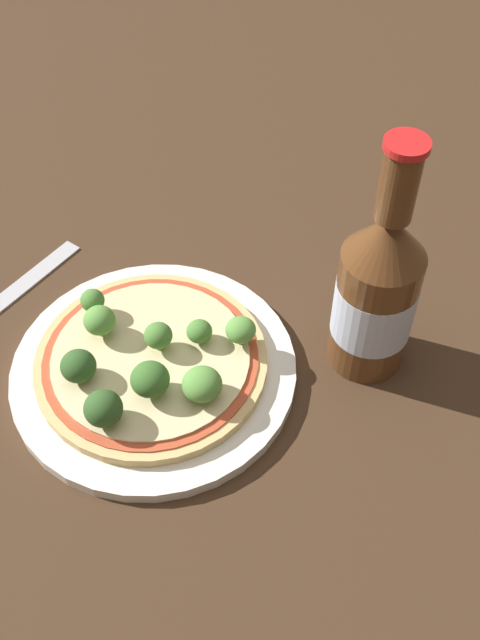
{
  "coord_description": "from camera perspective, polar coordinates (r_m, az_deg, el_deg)",
  "views": [
    {
      "loc": [
        0.27,
        -0.31,
        0.55
      ],
      "look_at": [
        0.07,
        0.05,
        0.06
      ],
      "focal_mm": 42.0,
      "sensor_mm": 36.0,
      "label": 1
    }
  ],
  "objects": [
    {
      "name": "broccoli_floret_1",
      "position": [
        0.66,
        -3.12,
        -0.88
      ],
      "size": [
        0.02,
        0.02,
        0.02
      ],
      "color": "#6B8E51",
      "rests_on": "pizza"
    },
    {
      "name": "beer_bottle",
      "position": [
        0.64,
        10.39,
        2.2
      ],
      "size": [
        0.07,
        0.07,
        0.24
      ],
      "color": "#563319",
      "rests_on": "ground_plane"
    },
    {
      "name": "plate",
      "position": [
        0.68,
        -6.52,
        -3.75
      ],
      "size": [
        0.26,
        0.26,
        0.01
      ],
      "color": "silver",
      "rests_on": "ground_plane"
    },
    {
      "name": "broccoli_floret_3",
      "position": [
        0.66,
        0.05,
        -0.78
      ],
      "size": [
        0.03,
        0.03,
        0.03
      ],
      "color": "#6B8E51",
      "rests_on": "pizza"
    },
    {
      "name": "ground_plane",
      "position": [
        0.69,
        -7.3,
        -3.73
      ],
      "size": [
        3.0,
        3.0,
        0.0
      ],
      "primitive_type": "plane",
      "color": "#3D2819"
    },
    {
      "name": "broccoli_floret_6",
      "position": [
        0.66,
        -6.25,
        -1.2
      ],
      "size": [
        0.03,
        0.03,
        0.03
      ],
      "color": "#6B8E51",
      "rests_on": "pizza"
    },
    {
      "name": "broccoli_floret_2",
      "position": [
        0.69,
        -11.18,
        1.45
      ],
      "size": [
        0.02,
        0.02,
        0.03
      ],
      "color": "#6B8E51",
      "rests_on": "pizza"
    },
    {
      "name": "broccoli_floret_5",
      "position": [
        0.62,
        -2.91,
        -4.91
      ],
      "size": [
        0.03,
        0.03,
        0.03
      ],
      "color": "#6B8E51",
      "rests_on": "pizza"
    },
    {
      "name": "broccoli_floret_8",
      "position": [
        0.63,
        -6.87,
        -4.51
      ],
      "size": [
        0.03,
        0.03,
        0.03
      ],
      "color": "#6B8E51",
      "rests_on": "pizza"
    },
    {
      "name": "broccoli_floret_7",
      "position": [
        0.67,
        -10.86,
        -0.27
      ],
      "size": [
        0.03,
        0.03,
        0.03
      ],
      "color": "#6B8E51",
      "rests_on": "pizza"
    },
    {
      "name": "broccoli_floret_4",
      "position": [
        0.65,
        -12.21,
        -3.46
      ],
      "size": [
        0.03,
        0.03,
        0.03
      ],
      "color": "#6B8E51",
      "rests_on": "pizza"
    },
    {
      "name": "broccoli_floret_0",
      "position": [
        0.62,
        -10.38,
        -6.65
      ],
      "size": [
        0.03,
        0.03,
        0.03
      ],
      "color": "#6B8E51",
      "rests_on": "pizza"
    },
    {
      "name": "pizza",
      "position": [
        0.67,
        -6.56,
        -2.79
      ],
      "size": [
        0.21,
        0.21,
        0.01
      ],
      "color": "tan",
      "rests_on": "plate"
    },
    {
      "name": "fork",
      "position": [
        0.78,
        -16.66,
        2.25
      ],
      "size": [
        0.04,
        0.16,
        0.0
      ],
      "rotation": [
        0.0,
        0.0,
        1.45
      ],
      "color": "#B2B2B7",
      "rests_on": "ground_plane"
    }
  ]
}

